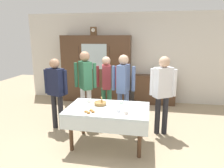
% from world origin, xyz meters
% --- Properties ---
extents(ground_plane, '(12.00, 12.00, 0.00)m').
position_xyz_m(ground_plane, '(0.00, 0.00, 0.00)').
color(ground_plane, tan).
rests_on(ground_plane, ground).
extents(back_wall, '(6.40, 0.10, 2.70)m').
position_xyz_m(back_wall, '(0.00, 2.65, 1.35)').
color(back_wall, silver).
rests_on(back_wall, ground).
extents(dining_table, '(1.48, 0.94, 0.73)m').
position_xyz_m(dining_table, '(0.00, -0.23, 0.62)').
color(dining_table, '#4C3321').
rests_on(dining_table, ground).
extents(wall_cabinet, '(2.10, 0.46, 2.03)m').
position_xyz_m(wall_cabinet, '(-0.90, 2.35, 1.02)').
color(wall_cabinet, '#4C3321').
rests_on(wall_cabinet, ground).
extents(mantel_clock, '(0.18, 0.11, 0.24)m').
position_xyz_m(mantel_clock, '(-0.96, 2.35, 2.15)').
color(mantel_clock, brown).
rests_on(mantel_clock, wall_cabinet).
extents(bookshelf_low, '(1.20, 0.35, 0.87)m').
position_xyz_m(bookshelf_low, '(0.90, 2.41, 0.44)').
color(bookshelf_low, '#4C3321').
rests_on(bookshelf_low, ground).
extents(book_stack, '(0.17, 0.19, 0.14)m').
position_xyz_m(book_stack, '(0.90, 2.41, 0.94)').
color(book_stack, '#664C7A').
rests_on(book_stack, bookshelf_low).
extents(tea_cup_mid_right, '(0.13, 0.13, 0.06)m').
position_xyz_m(tea_cup_mid_right, '(0.36, -0.46, 0.76)').
color(tea_cup_mid_right, white).
rests_on(tea_cup_mid_right, dining_table).
extents(tea_cup_back_edge, '(0.13, 0.13, 0.06)m').
position_xyz_m(tea_cup_back_edge, '(0.21, 0.05, 0.76)').
color(tea_cup_back_edge, silver).
rests_on(tea_cup_back_edge, dining_table).
extents(tea_cup_far_right, '(0.13, 0.13, 0.06)m').
position_xyz_m(tea_cup_far_right, '(0.22, -0.38, 0.76)').
color(tea_cup_far_right, white).
rests_on(tea_cup_far_right, dining_table).
extents(tea_cup_mid_left, '(0.13, 0.13, 0.06)m').
position_xyz_m(tea_cup_mid_left, '(-0.43, 0.01, 0.76)').
color(tea_cup_mid_left, white).
rests_on(tea_cup_mid_left, dining_table).
extents(bread_basket, '(0.24, 0.24, 0.16)m').
position_xyz_m(bread_basket, '(-0.17, -0.08, 0.77)').
color(bread_basket, '#9E7542').
rests_on(bread_basket, dining_table).
extents(pastry_plate, '(0.28, 0.28, 0.05)m').
position_xyz_m(pastry_plate, '(-0.25, -0.52, 0.75)').
color(pastry_plate, white).
rests_on(pastry_plate, dining_table).
extents(spoon_center, '(0.12, 0.02, 0.01)m').
position_xyz_m(spoon_center, '(0.03, -0.40, 0.73)').
color(spoon_center, silver).
rests_on(spoon_center, dining_table).
extents(spoon_far_left, '(0.12, 0.02, 0.01)m').
position_xyz_m(spoon_far_left, '(0.54, -0.22, 0.73)').
color(spoon_far_left, silver).
rests_on(spoon_far_left, dining_table).
extents(spoon_near_right, '(0.12, 0.02, 0.01)m').
position_xyz_m(spoon_near_right, '(0.58, -0.46, 0.73)').
color(spoon_near_right, silver).
rests_on(spoon_near_right, dining_table).
extents(person_by_cabinet, '(0.52, 0.39, 1.62)m').
position_xyz_m(person_by_cabinet, '(0.16, 0.67, 0.99)').
color(person_by_cabinet, slate).
rests_on(person_by_cabinet, ground).
extents(person_behind_table_left, '(0.52, 0.41, 1.68)m').
position_xyz_m(person_behind_table_left, '(-0.71, 0.68, 1.03)').
color(person_behind_table_left, silver).
rests_on(person_behind_table_left, ground).
extents(person_beside_shelf, '(0.52, 0.36, 1.62)m').
position_xyz_m(person_beside_shelf, '(1.00, 0.43, 0.99)').
color(person_beside_shelf, '#232328').
rests_on(person_beside_shelf, ground).
extents(person_behind_table_right, '(0.52, 0.40, 1.53)m').
position_xyz_m(person_behind_table_right, '(-0.31, 1.09, 0.93)').
color(person_behind_table_right, '#33704C').
rests_on(person_behind_table_right, ground).
extents(person_near_right_end, '(0.52, 0.32, 1.55)m').
position_xyz_m(person_near_right_end, '(-1.24, 0.28, 0.94)').
color(person_near_right_end, '#232328').
rests_on(person_near_right_end, ground).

